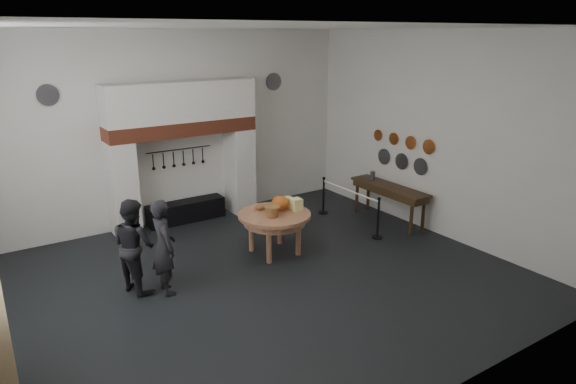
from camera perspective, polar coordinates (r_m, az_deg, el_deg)
floor at (r=9.75m, az=-2.61°, el=-9.61°), size 9.00×8.00×0.02m
ceiling at (r=8.70m, az=-3.03°, el=17.86°), size 9.00×8.00×0.02m
wall_back at (r=12.50m, az=-12.30°, el=6.95°), size 9.00×0.02×4.50m
wall_front at (r=6.04m, az=17.08°, el=-4.49°), size 9.00×0.02×4.50m
wall_right at (r=11.85m, az=16.35°, el=6.09°), size 0.02×8.00×4.50m
chimney_pier_left at (r=12.00m, az=-17.87°, el=0.30°), size 0.55×0.70×2.15m
chimney_pier_right at (r=13.04m, az=-5.37°, el=2.40°), size 0.55×0.70×2.15m
hearth_brick_band at (r=12.17m, az=-11.71°, el=7.00°), size 3.50×0.72×0.32m
chimney_hood at (r=12.08m, az=-11.88°, el=9.85°), size 3.50×0.70×0.90m
iron_range at (r=12.75m, az=-11.27°, el=-2.10°), size 1.90×0.45×0.50m
utensil_rail at (r=12.52m, az=-12.02°, el=4.65°), size 1.60×0.02×0.02m
work_table at (r=10.51m, az=-1.51°, el=-2.56°), size 1.70×1.70×0.07m
pumpkin at (r=10.63m, az=-0.89°, el=-1.25°), size 0.36×0.36×0.31m
cheese_block_big at (r=10.68m, az=0.90°, el=-1.35°), size 0.22×0.22×0.24m
cheese_block_small at (r=10.91m, az=-0.08°, el=-1.05°), size 0.18×0.18×0.20m
wicker_basket at (r=10.27m, az=-1.78°, el=-2.20°), size 0.36×0.36×0.22m
bread_loaf at (r=10.72m, az=-2.96°, el=-1.63°), size 0.31×0.18×0.13m
visitor_near at (r=9.19m, az=-13.63°, el=-5.95°), size 0.42×0.63×1.72m
visitor_far at (r=9.44m, az=-16.76°, el=-5.68°), size 0.87×0.98×1.69m
side_table at (r=12.54m, az=11.21°, el=0.55°), size 0.55×2.20×0.06m
pewter_jug at (r=12.91m, az=9.39°, el=1.79°), size 0.12×0.12×0.22m
copper_pan_a at (r=12.01m, az=15.38°, el=4.85°), size 0.03×0.34×0.34m
copper_pan_b at (r=12.37m, az=13.48°, el=5.34°), size 0.03×0.32×0.32m
copper_pan_c at (r=12.74m, az=11.68°, el=5.80°), size 0.03×0.30×0.30m
copper_pan_d at (r=13.12m, az=9.99°, el=6.23°), size 0.03×0.28×0.28m
pewter_plate_left at (r=12.25m, az=14.50°, el=2.75°), size 0.03×0.40×0.40m
pewter_plate_mid at (r=12.64m, az=12.50°, el=3.34°), size 0.03×0.40×0.40m
pewter_plate_right at (r=13.05m, az=10.62°, el=3.89°), size 0.03×0.40×0.40m
pewter_plate_back_left at (r=11.64m, az=-25.13°, el=9.73°), size 0.44×0.03×0.44m
pewter_plate_back_right at (r=13.54m, az=-1.60°, el=12.16°), size 0.44×0.03×0.44m
barrier_post_near at (r=11.58m, az=9.98°, el=-2.98°), size 0.05×0.05×0.90m
barrier_post_far at (r=13.01m, az=3.97°, el=-0.47°), size 0.05×0.05×0.90m
barrier_rope at (r=12.15m, az=6.87°, el=0.13°), size 0.04×2.00×0.04m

